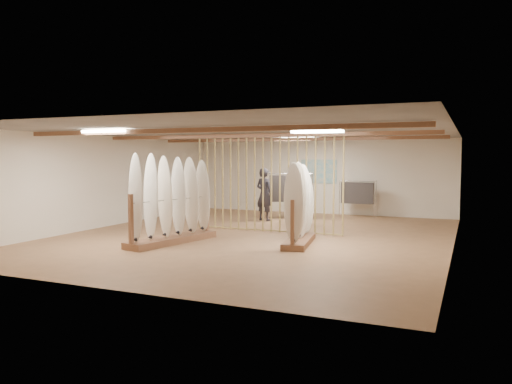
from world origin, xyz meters
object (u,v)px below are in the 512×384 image
at_px(rack_left, 172,213).
at_px(clothing_rack_a, 291,188).
at_px(shopper_a, 264,191).
at_px(clothing_rack_b, 358,193).
at_px(shopper_b, 300,193).
at_px(rack_right, 299,217).

relative_size(rack_left, clothing_rack_a, 1.70).
bearing_deg(shopper_a, rack_left, 102.73).
xyz_separation_m(clothing_rack_a, clothing_rack_b, (2.04, 1.40, -0.19)).
relative_size(rack_left, shopper_b, 1.41).
relative_size(rack_right, clothing_rack_b, 1.60).
xyz_separation_m(rack_left, shopper_b, (1.75, 4.81, 0.24)).
bearing_deg(shopper_b, clothing_rack_a, 126.20).
xyz_separation_m(clothing_rack_a, shopper_b, (0.69, -1.04, -0.08)).
distance_m(rack_right, shopper_a, 4.68).
height_order(rack_right, shopper_b, rack_right).
height_order(rack_left, shopper_b, rack_left).
xyz_separation_m(rack_right, clothing_rack_a, (-1.91, 4.77, 0.39)).
bearing_deg(clothing_rack_a, shopper_a, -143.12).
bearing_deg(clothing_rack_b, clothing_rack_a, -143.55).
bearing_deg(clothing_rack_b, rack_left, -111.11).
distance_m(clothing_rack_a, shopper_b, 1.25).
bearing_deg(rack_right, clothing_rack_b, 79.29).
bearing_deg(rack_right, shopper_a, 113.67).
distance_m(clothing_rack_a, clothing_rack_b, 2.48).
distance_m(rack_left, shopper_b, 5.13).
distance_m(rack_right, shopper_b, 3.93).
bearing_deg(rack_left, shopper_a, 97.46).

